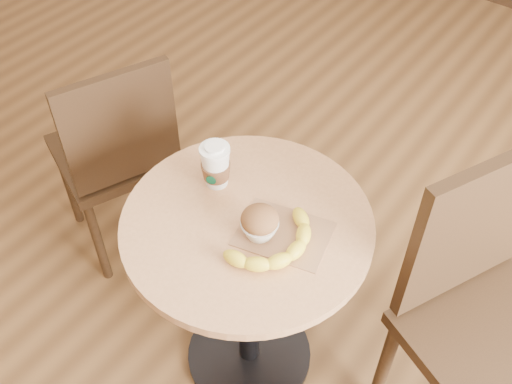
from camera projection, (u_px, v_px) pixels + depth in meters
cafe_table at (248, 269)px, 1.78m from camera, size 0.69×0.69×0.75m
chair_left at (118, 153)px, 2.16m from camera, size 0.53×0.53×0.92m
chair_right at (489, 314)px, 1.62m from camera, size 0.61×0.61×1.05m
kraft_bag at (284, 234)px, 1.58m from camera, size 0.28×0.23×0.00m
coffee_cup at (216, 167)px, 1.67m from camera, size 0.09×0.09×0.14m
muffin at (260, 223)px, 1.55m from camera, size 0.10×0.10×0.09m
banana at (277, 242)px, 1.54m from camera, size 0.26×0.33×0.04m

